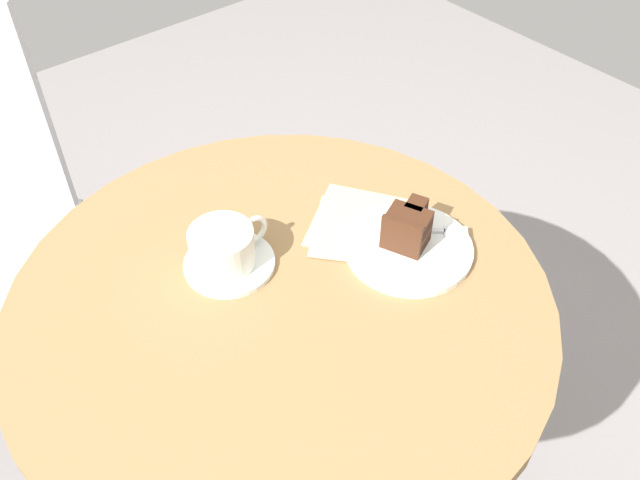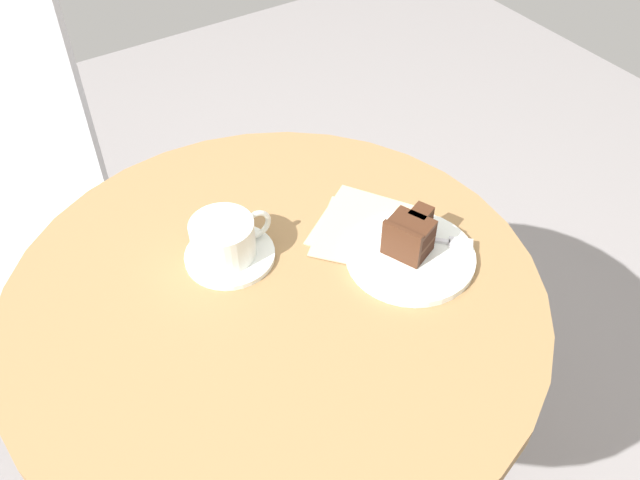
{
  "view_description": "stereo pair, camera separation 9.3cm",
  "coord_description": "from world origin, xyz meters",
  "px_view_note": "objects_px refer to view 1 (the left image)",
  "views": [
    {
      "loc": [
        -0.39,
        -0.56,
        1.51
      ],
      "look_at": [
        0.1,
        0.02,
        0.78
      ],
      "focal_mm": 38.0,
      "sensor_mm": 36.0,
      "label": 1
    },
    {
      "loc": [
        -0.31,
        -0.61,
        1.51
      ],
      "look_at": [
        0.1,
        0.02,
        0.78
      ],
      "focal_mm": 38.0,
      "sensor_mm": 36.0,
      "label": 2
    }
  ],
  "objects_px": {
    "saucer": "(230,263)",
    "cake_slice": "(408,227)",
    "napkin": "(361,226)",
    "coffee_cup": "(223,246)",
    "fork": "(432,231)",
    "teaspoon": "(228,239)",
    "cake_plate": "(409,248)"
  },
  "relations": [
    {
      "from": "teaspoon",
      "to": "fork",
      "type": "xyz_separation_m",
      "value": [
        0.27,
        -0.2,
        0.0
      ]
    },
    {
      "from": "coffee_cup",
      "to": "napkin",
      "type": "bearing_deg",
      "value": -18.05
    },
    {
      "from": "saucer",
      "to": "coffee_cup",
      "type": "bearing_deg",
      "value": 127.95
    },
    {
      "from": "cake_slice",
      "to": "napkin",
      "type": "relative_size",
      "value": 0.4
    },
    {
      "from": "teaspoon",
      "to": "cake_plate",
      "type": "bearing_deg",
      "value": -37.01
    },
    {
      "from": "fork",
      "to": "saucer",
      "type": "bearing_deg",
      "value": -165.45
    },
    {
      "from": "cake_slice",
      "to": "napkin",
      "type": "bearing_deg",
      "value": 106.78
    },
    {
      "from": "saucer",
      "to": "cake_slice",
      "type": "bearing_deg",
      "value": -31.34
    },
    {
      "from": "saucer",
      "to": "fork",
      "type": "height_order",
      "value": "fork"
    },
    {
      "from": "saucer",
      "to": "napkin",
      "type": "height_order",
      "value": "saucer"
    },
    {
      "from": "saucer",
      "to": "napkin",
      "type": "bearing_deg",
      "value": -17.17
    },
    {
      "from": "teaspoon",
      "to": "napkin",
      "type": "distance_m",
      "value": 0.22
    },
    {
      "from": "cake_plate",
      "to": "fork",
      "type": "bearing_deg",
      "value": -1.22
    },
    {
      "from": "saucer",
      "to": "coffee_cup",
      "type": "xyz_separation_m",
      "value": [
        -0.0,
        0.01,
        0.04
      ]
    },
    {
      "from": "teaspoon",
      "to": "cake_plate",
      "type": "height_order",
      "value": "teaspoon"
    },
    {
      "from": "cake_plate",
      "to": "cake_slice",
      "type": "bearing_deg",
      "value": 70.88
    },
    {
      "from": "cake_slice",
      "to": "fork",
      "type": "xyz_separation_m",
      "value": [
        0.05,
        -0.01,
        -0.03
      ]
    },
    {
      "from": "coffee_cup",
      "to": "teaspoon",
      "type": "distance_m",
      "value": 0.06
    },
    {
      "from": "napkin",
      "to": "coffee_cup",
      "type": "bearing_deg",
      "value": 161.95
    },
    {
      "from": "fork",
      "to": "napkin",
      "type": "height_order",
      "value": "fork"
    },
    {
      "from": "coffee_cup",
      "to": "teaspoon",
      "type": "relative_size",
      "value": 1.43
    },
    {
      "from": "saucer",
      "to": "cake_slice",
      "type": "height_order",
      "value": "cake_slice"
    },
    {
      "from": "coffee_cup",
      "to": "fork",
      "type": "bearing_deg",
      "value": -29.16
    },
    {
      "from": "cake_slice",
      "to": "teaspoon",
      "type": "bearing_deg",
      "value": 139.09
    },
    {
      "from": "coffee_cup",
      "to": "napkin",
      "type": "height_order",
      "value": "coffee_cup"
    },
    {
      "from": "teaspoon",
      "to": "cake_plate",
      "type": "relative_size",
      "value": 0.46
    },
    {
      "from": "teaspoon",
      "to": "saucer",
      "type": "bearing_deg",
      "value": -115.77
    },
    {
      "from": "teaspoon",
      "to": "napkin",
      "type": "height_order",
      "value": "teaspoon"
    },
    {
      "from": "coffee_cup",
      "to": "teaspoon",
      "type": "height_order",
      "value": "coffee_cup"
    },
    {
      "from": "teaspoon",
      "to": "cake_slice",
      "type": "bearing_deg",
      "value": -35.05
    },
    {
      "from": "cake_slice",
      "to": "coffee_cup",
      "type": "bearing_deg",
      "value": 148.22
    },
    {
      "from": "cake_slice",
      "to": "fork",
      "type": "distance_m",
      "value": 0.06
    }
  ]
}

